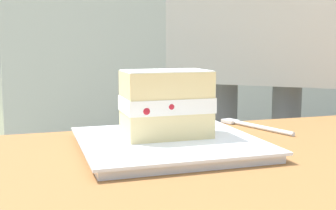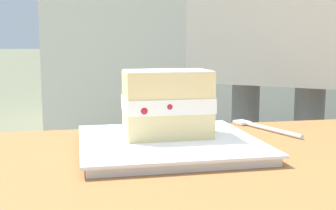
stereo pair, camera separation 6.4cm
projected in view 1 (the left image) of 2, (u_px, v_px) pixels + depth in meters
The scene contains 3 objects.
dessert_plate at pixel (168, 144), 0.65m from camera, with size 0.26×0.26×0.02m.
cake_slice at pixel (166, 104), 0.66m from camera, with size 0.13×0.09×0.10m.
dessert_fork at pixel (252, 125), 0.82m from camera, with size 0.07×0.17×0.01m.
Camera 1 is at (0.26, 0.39, 0.93)m, focal length 46.48 mm.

